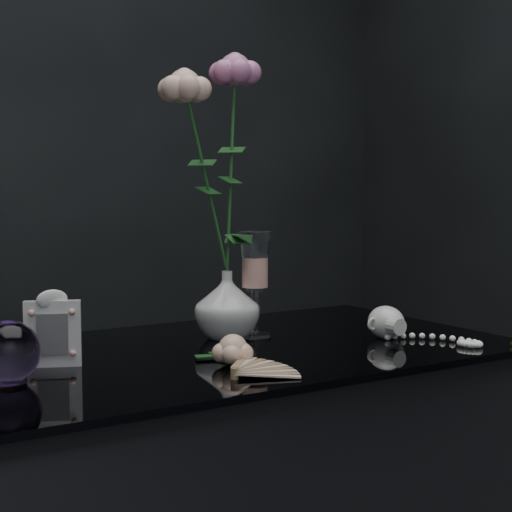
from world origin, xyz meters
TOP-DOWN VIEW (x-y plane):
  - vase at (0.06, 0.12)m, footprint 0.14×0.14m
  - wine_glass at (0.12, 0.11)m, footprint 0.08×0.08m
  - picture_frame at (-0.29, 0.07)m, footprint 0.11×0.10m
  - paperweight at (-0.37, -0.00)m, footprint 0.10×0.10m
  - paper_fan at (-0.08, -0.16)m, footprint 0.21×0.17m
  - loose_rose at (-0.04, -0.07)m, footprint 0.15×0.17m
  - pearl_jar at (0.32, -0.03)m, footprint 0.22×0.23m
  - roses at (0.04, 0.12)m, footprint 0.21×0.12m

SIDE VIEW (x-z plane):
  - paper_fan at x=-0.08m, z-range 0.76..0.78m
  - loose_rose at x=-0.04m, z-range 0.76..0.81m
  - pearl_jar at x=0.32m, z-range 0.76..0.83m
  - paperweight at x=-0.37m, z-range 0.76..0.85m
  - picture_frame at x=-0.29m, z-range 0.76..0.89m
  - vase at x=0.06m, z-range 0.76..0.89m
  - wine_glass at x=0.12m, z-range 0.76..0.96m
  - roses at x=0.04m, z-range 0.88..1.33m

